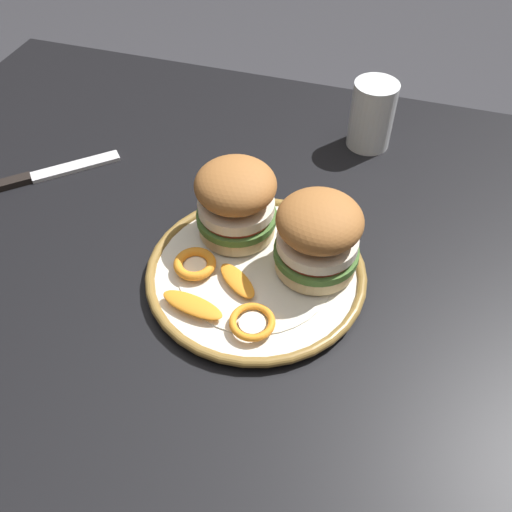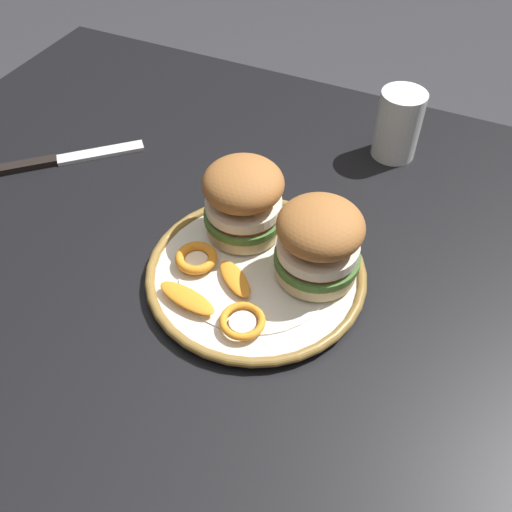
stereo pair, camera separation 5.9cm
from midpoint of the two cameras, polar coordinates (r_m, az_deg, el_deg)
name	(u,v)px [view 2 (the right image)]	position (r m, az deg, el deg)	size (l,w,h in m)	color
ground_plane	(293,499)	(1.33, 5.16, -23.65)	(8.00, 8.00, 0.00)	#333338
dining_table	(316,328)	(0.76, 8.39, -7.45)	(1.39, 0.88, 0.74)	black
dinner_plate	(256,273)	(0.68, 2.48, -1.88)	(0.27, 0.27, 0.02)	silver
sandwich_half_left	(243,198)	(0.68, 1.17, 5.83)	(0.12, 0.12, 0.10)	beige
sandwich_half_right	(319,241)	(0.64, 9.11, 1.42)	(0.13, 0.13, 0.10)	beige
orange_peel_curled	(242,321)	(0.61, 1.34, -6.83)	(0.07, 0.07, 0.01)	orange
orange_peel_strip_long	(235,279)	(0.65, 0.40, -2.46)	(0.06, 0.06, 0.01)	orange
orange_peel_strip_short	(187,298)	(0.64, -4.51, -4.44)	(0.08, 0.04, 0.01)	orange
orange_peel_small_curl	(196,258)	(0.67, -3.69, -0.33)	(0.07, 0.07, 0.01)	orange
drinking_glass	(397,128)	(0.87, 16.24, 12.42)	(0.07, 0.07, 0.10)	white
table_knife	(60,160)	(0.89, -17.70, 9.27)	(0.18, 0.16, 0.01)	silver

